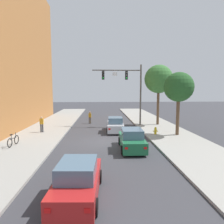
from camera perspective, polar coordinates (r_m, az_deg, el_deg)
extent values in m
plane|color=#38383D|center=(18.07, -1.86, -8.33)|extent=(120.00, 120.00, 0.00)
cube|color=#99968E|center=(19.06, -21.99, -7.78)|extent=(5.00, 60.00, 0.15)
cube|color=#99968E|center=(19.31, 17.97, -7.45)|extent=(5.00, 60.00, 0.15)
cylinder|color=#514C47|center=(25.79, 8.02, 4.73)|extent=(0.20, 0.20, 7.50)
cylinder|color=#514C47|center=(25.49, 1.35, 11.64)|extent=(6.00, 0.14, 0.14)
cube|color=black|center=(25.56, 4.08, 10.20)|extent=(0.32, 0.28, 1.05)
sphere|color=#2D2823|center=(25.43, 4.12, 10.97)|extent=(0.18, 0.18, 0.18)
sphere|color=#2D2823|center=(25.41, 4.12, 10.22)|extent=(0.18, 0.18, 0.18)
sphere|color=green|center=(25.39, 4.11, 9.48)|extent=(0.18, 0.18, 0.18)
cube|color=black|center=(25.36, -2.50, 10.24)|extent=(0.32, 0.28, 1.05)
sphere|color=#2D2823|center=(25.24, -2.50, 11.01)|extent=(0.18, 0.18, 0.18)
sphere|color=#2D2823|center=(25.21, -2.50, 10.27)|extent=(0.18, 0.18, 0.18)
sphere|color=green|center=(25.19, -2.49, 9.52)|extent=(0.18, 0.18, 0.18)
cube|color=white|center=(25.41, 0.80, 10.63)|extent=(0.60, 0.03, 0.44)
cube|color=#B7B7BC|center=(22.29, 0.92, -4.07)|extent=(1.87, 4.27, 0.80)
cube|color=slate|center=(22.03, 0.94, -2.29)|extent=(1.58, 2.06, 0.64)
cylinder|color=black|center=(23.61, -1.14, -4.08)|extent=(0.25, 0.65, 0.64)
cylinder|color=black|center=(23.65, 2.79, -4.07)|extent=(0.25, 0.65, 0.64)
cylinder|color=black|center=(21.05, -1.18, -5.35)|extent=(0.25, 0.65, 0.64)
cylinder|color=black|center=(21.10, 3.22, -5.33)|extent=(0.25, 0.65, 0.64)
cube|color=red|center=(20.18, -0.72, -4.81)|extent=(0.20, 0.05, 0.14)
cube|color=red|center=(20.22, 2.91, -4.79)|extent=(0.20, 0.05, 0.14)
cube|color=#1E663D|center=(15.84, 5.53, -8.35)|extent=(1.77, 4.23, 0.80)
cube|color=slate|center=(15.53, 5.63, -5.91)|extent=(1.53, 2.03, 0.64)
cylinder|color=black|center=(17.08, 2.22, -8.08)|extent=(0.23, 0.64, 0.64)
cylinder|color=black|center=(17.27, 7.63, -7.97)|extent=(0.23, 0.64, 0.64)
cylinder|color=black|center=(14.57, 3.01, -10.60)|extent=(0.23, 0.64, 0.64)
cylinder|color=black|center=(14.80, 9.35, -10.41)|extent=(0.23, 0.64, 0.64)
cube|color=red|center=(13.71, 4.05, -10.13)|extent=(0.20, 0.04, 0.14)
cube|color=red|center=(13.90, 9.36, -9.97)|extent=(0.20, 0.04, 0.14)
cube|color=#B21E1E|center=(9.24, -9.44, -19.32)|extent=(1.92, 4.28, 0.80)
cube|color=slate|center=(8.82, -9.69, -15.50)|extent=(1.60, 2.08, 0.64)
cylinder|color=black|center=(10.65, -12.72, -17.24)|extent=(0.25, 0.65, 0.64)
cylinder|color=black|center=(10.43, -3.60, -17.60)|extent=(0.25, 0.65, 0.64)
cylinder|color=black|center=(8.40, -16.95, -24.14)|extent=(0.25, 0.65, 0.64)
cylinder|color=black|center=(8.12, -4.84, -25.02)|extent=(0.25, 0.65, 0.64)
cube|color=red|center=(7.50, -17.67, -24.96)|extent=(0.20, 0.05, 0.14)
cube|color=red|center=(7.26, -6.94, -25.86)|extent=(0.20, 0.05, 0.14)
cylinder|color=#333338|center=(22.49, -19.30, -4.29)|extent=(0.14, 0.14, 0.85)
cylinder|color=#333338|center=(22.44, -18.86, -4.30)|extent=(0.14, 0.14, 0.85)
cube|color=orange|center=(22.35, -19.14, -2.51)|extent=(0.36, 0.22, 0.56)
sphere|color=tan|center=(22.30, -19.18, -1.50)|extent=(0.22, 0.22, 0.22)
cylinder|color=brown|center=(27.72, -6.39, -2.37)|extent=(0.14, 0.14, 0.85)
cylinder|color=brown|center=(27.71, -6.01, -2.37)|extent=(0.14, 0.14, 0.85)
cube|color=orange|center=(27.62, -6.22, -0.92)|extent=(0.36, 0.22, 0.56)
sphere|color=#9E7051|center=(27.57, -6.23, -0.10)|extent=(0.22, 0.22, 0.22)
torus|color=black|center=(18.43, -25.20, -7.01)|extent=(0.12, 0.72, 0.72)
torus|color=black|center=(17.52, -26.74, -7.74)|extent=(0.12, 0.72, 0.72)
cylinder|color=black|center=(17.92, -25.99, -6.68)|extent=(0.12, 0.95, 0.05)
cylinder|color=black|center=(17.66, -26.40, -6.29)|extent=(0.04, 0.04, 0.35)
cylinder|color=black|center=(18.25, -25.41, -5.79)|extent=(0.04, 0.04, 0.40)
cube|color=black|center=(17.62, -26.43, -5.72)|extent=(0.14, 0.25, 0.06)
cylinder|color=gold|center=(20.79, 12.09, -5.34)|extent=(0.24, 0.24, 0.55)
sphere|color=gold|center=(20.72, 12.12, -4.43)|extent=(0.22, 0.22, 0.22)
cylinder|color=gold|center=(20.73, 11.61, -5.28)|extent=(0.12, 0.09, 0.09)
cylinder|color=gold|center=(20.83, 12.58, -5.25)|extent=(0.12, 0.09, 0.09)
cylinder|color=brown|center=(20.82, 17.94, -1.23)|extent=(0.32, 0.32, 3.60)
sphere|color=#235123|center=(20.66, 18.21, 6.68)|extent=(2.85, 2.85, 2.85)
cylinder|color=brown|center=(26.48, 12.77, 1.34)|extent=(0.32, 0.32, 4.42)
sphere|color=#387033|center=(26.43, 12.95, 9.00)|extent=(3.54, 3.54, 3.54)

